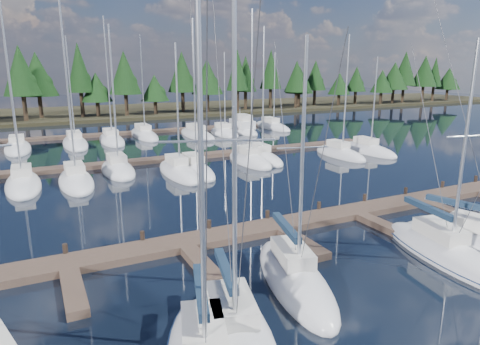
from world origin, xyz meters
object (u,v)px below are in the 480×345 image
front_sailboat_3 (294,278)px  motor_yacht_right (242,129)px  front_sailboat_2 (233,337)px  front_sailboat_4 (444,252)px  main_dock (281,229)px

front_sailboat_3 → motor_yacht_right: bearing=66.6°
front_sailboat_2 → front_sailboat_3: (4.44, 2.75, -0.01)m
motor_yacht_right → front_sailboat_2: bearing=-116.8°
front_sailboat_2 → front_sailboat_4: front_sailboat_2 is taller
motor_yacht_right → front_sailboat_3: bearing=-113.4°
motor_yacht_right → front_sailboat_4: bearing=-102.7°
main_dock → motor_yacht_right: bearing=67.0°
main_dock → front_sailboat_3: size_ratio=3.73×
front_sailboat_4 → motor_yacht_right: 44.85m
main_dock → front_sailboat_4: front_sailboat_4 is taller
front_sailboat_2 → front_sailboat_4: size_ratio=1.16×
main_dock → front_sailboat_3: bearing=-115.6°
front_sailboat_2 → motor_yacht_right: 50.84m
front_sailboat_3 → motor_yacht_right: 46.47m
front_sailboat_4 → front_sailboat_3: bearing=172.7°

